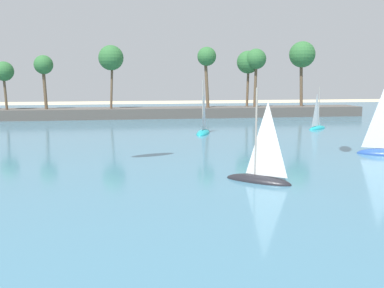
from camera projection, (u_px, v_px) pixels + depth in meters
name	position (u px, v px, depth m)	size (l,w,h in m)	color
sea	(139.00, 126.00, 62.80)	(220.00, 106.22, 0.06)	teal
palm_headland	(142.00, 94.00, 75.06)	(81.37, 6.51, 13.56)	#514C47
sailboat_mid_bay	(317.00, 125.00, 59.35)	(4.06, 3.76, 6.19)	teal
sailboat_toward_headland	(260.00, 173.00, 29.28)	(4.51, 4.10, 6.82)	black
sailboat_far_left	(203.00, 128.00, 54.44)	(3.08, 5.19, 7.22)	teal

